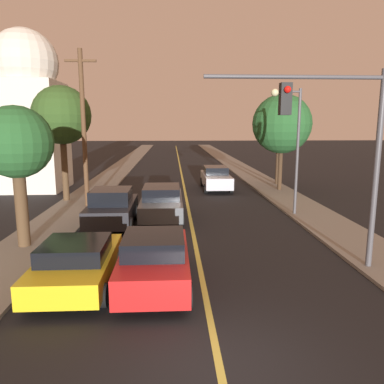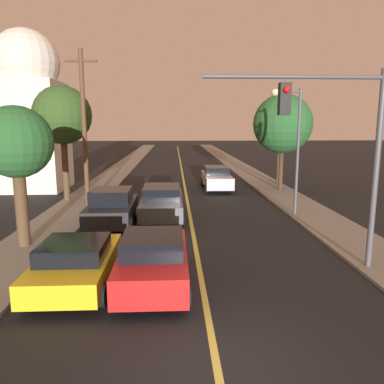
{
  "view_description": "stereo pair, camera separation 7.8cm",
  "coord_description": "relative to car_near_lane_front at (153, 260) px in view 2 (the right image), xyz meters",
  "views": [
    {
      "loc": [
        -0.85,
        -6.21,
        4.47
      ],
      "look_at": [
        0.0,
        9.66,
        1.6
      ],
      "focal_mm": 35.0,
      "sensor_mm": 36.0,
      "label": 1
    },
    {
      "loc": [
        -0.77,
        -6.21,
        4.47
      ],
      "look_at": [
        0.0,
        9.66,
        1.6
      ],
      "focal_mm": 35.0,
      "sensor_mm": 36.0,
      "label": 2
    }
  ],
  "objects": [
    {
      "name": "ground_plane",
      "position": [
        1.36,
        -3.67,
        -0.79
      ],
      "size": [
        200.0,
        200.0,
        0.0
      ],
      "primitive_type": "plane",
      "color": "black"
    },
    {
      "name": "road_surface",
      "position": [
        1.36,
        32.33,
        -0.78
      ],
      "size": [
        9.72,
        80.0,
        0.01
      ],
      "color": "black",
      "rests_on": "ground"
    },
    {
      "name": "sidewalk_left",
      "position": [
        -4.75,
        32.33,
        -0.73
      ],
      "size": [
        2.5,
        80.0,
        0.12
      ],
      "color": "gray",
      "rests_on": "ground"
    },
    {
      "name": "sidewalk_right",
      "position": [
        7.47,
        32.33,
        -0.73
      ],
      "size": [
        2.5,
        80.0,
        0.12
      ],
      "color": "gray",
      "rests_on": "ground"
    },
    {
      "name": "car_near_lane_front",
      "position": [
        0.0,
        0.0,
        0.0
      ],
      "size": [
        1.97,
        4.12,
        1.54
      ],
      "color": "red",
      "rests_on": "ground"
    },
    {
      "name": "car_near_lane_second",
      "position": [
        0.0,
        7.81,
        0.02
      ],
      "size": [
        2.06,
        4.97,
        1.6
      ],
      "color": "#474C51",
      "rests_on": "ground"
    },
    {
      "name": "car_outer_lane_front",
      "position": [
        -2.14,
        0.09,
        -0.08
      ],
      "size": [
        2.05,
        4.02,
        1.36
      ],
      "color": "gold",
      "rests_on": "ground"
    },
    {
      "name": "car_outer_lane_second",
      "position": [
        -2.14,
        6.32,
        0.08
      ],
      "size": [
        2.01,
        4.09,
        1.72
      ],
      "color": "black",
      "rests_on": "ground"
    },
    {
      "name": "car_far_oncoming",
      "position": [
        3.55,
        15.82,
        0.02
      ],
      "size": [
        1.9,
        4.79,
        1.59
      ],
      "rotation": [
        0.0,
        0.0,
        3.14
      ],
      "color": "#A5A8B2",
      "rests_on": "ground"
    },
    {
      "name": "traffic_signal_mast",
      "position": [
        5.36,
        0.93,
        3.4
      ],
      "size": [
        5.3,
        0.42,
        5.93
      ],
      "color": "#47474C",
      "rests_on": "ground"
    },
    {
      "name": "streetlamp_right",
      "position": [
        6.21,
        7.94,
        3.26
      ],
      "size": [
        1.47,
        0.36,
        6.03
      ],
      "color": "#47474C",
      "rests_on": "ground"
    },
    {
      "name": "utility_pole_left",
      "position": [
        -4.1,
        10.26,
        3.57
      ],
      "size": [
        1.6,
        0.24,
        8.15
      ],
      "color": "#513823",
      "rests_on": "ground"
    },
    {
      "name": "tree_left_near",
      "position": [
        -4.9,
        3.51,
        3.01
      ],
      "size": [
        2.53,
        2.53,
        5.02
      ],
      "color": "#4C3823",
      "rests_on": "ground"
    },
    {
      "name": "tree_left_far",
      "position": [
        -5.68,
        11.94,
        4.17
      ],
      "size": [
        3.28,
        3.28,
        6.52
      ],
      "color": "#4C3823",
      "rests_on": "ground"
    },
    {
      "name": "tree_right_near",
      "position": [
        8.29,
        17.26,
        3.95
      ],
      "size": [
        2.43,
        2.43,
        5.88
      ],
      "color": "#3D2B1C",
      "rests_on": "ground"
    },
    {
      "name": "tree_right_far",
      "position": [
        7.78,
        14.83,
        3.72
      ],
      "size": [
        3.89,
        3.89,
        6.34
      ],
      "color": "#3D2B1C",
      "rests_on": "ground"
    },
    {
      "name": "domed_building_left",
      "position": [
        -9.18,
        16.51,
        4.67
      ],
      "size": [
        4.37,
        4.37,
        10.69
      ],
      "color": "beige",
      "rests_on": "ground"
    }
  ]
}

